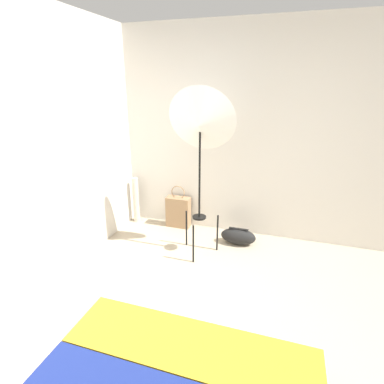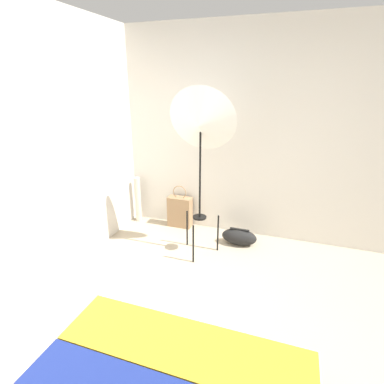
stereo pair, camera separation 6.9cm
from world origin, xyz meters
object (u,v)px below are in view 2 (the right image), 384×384
(photo_umbrella, at_px, (200,125))
(tote_bag, at_px, (180,211))
(duffel_bag, at_px, (239,237))
(paper_roll, at_px, (138,199))

(photo_umbrella, height_order, tote_bag, photo_umbrella)
(tote_bag, relative_size, duffel_bag, 1.38)
(tote_bag, height_order, duffel_bag, tote_bag)
(tote_bag, distance_m, duffel_bag, 0.92)
(duffel_bag, distance_m, paper_roll, 1.55)
(photo_umbrella, relative_size, tote_bag, 3.15)
(duffel_bag, xyz_separation_m, paper_roll, (-1.52, 0.21, 0.23))
(photo_umbrella, distance_m, tote_bag, 1.49)
(duffel_bag, height_order, paper_roll, paper_roll)
(duffel_bag, bearing_deg, tote_bag, 164.85)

